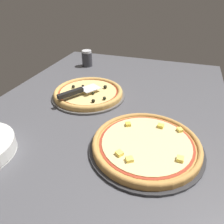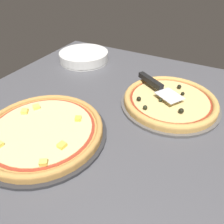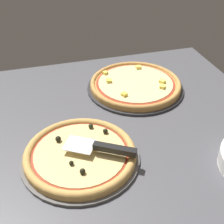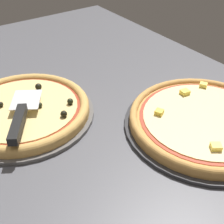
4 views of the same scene
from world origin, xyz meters
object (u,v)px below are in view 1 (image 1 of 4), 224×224
at_px(pizza_front, 88,92).
at_px(pizza_back, 146,144).
at_px(parmesan_shaker, 87,58).
at_px(serving_spatula, 75,92).

distance_m(pizza_front, pizza_back, 0.47).
distance_m(pizza_front, parmesan_shaker, 0.45).
distance_m(pizza_back, serving_spatula, 0.45).
distance_m(pizza_front, serving_spatula, 0.09).
bearing_deg(pizza_back, parmesan_shaker, -142.86).
bearing_deg(pizza_back, pizza_front, -130.82).
relative_size(pizza_back, parmesan_shaker, 3.59).
relative_size(pizza_front, pizza_back, 0.91).
xyz_separation_m(pizza_front, serving_spatula, (0.08, -0.03, 0.03)).
relative_size(pizza_back, serving_spatula, 1.77).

